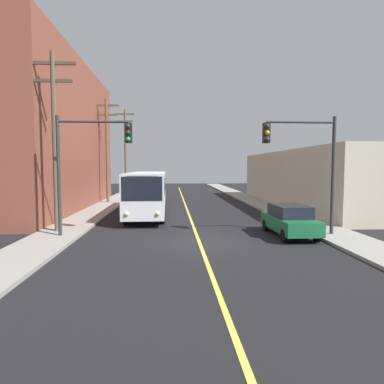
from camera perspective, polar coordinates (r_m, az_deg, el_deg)
The scene contains 14 objects.
ground_plane at distance 16.52m, azimuth 1.23°, elevation -8.40°, with size 120.00×120.00×0.00m, color black.
sidewalk_left at distance 26.96m, azimuth -16.16°, elevation -3.51°, with size 2.50×90.00×0.15m, color gray.
sidewalk_right at distance 27.67m, azimuth 14.65°, elevation -3.29°, with size 2.50×90.00×0.15m, color gray.
lane_stripe_center at distance 31.30m, azimuth -1.02°, elevation -2.44°, with size 0.16×60.00×0.01m, color #D8CC4C.
building_left_brick at distance 32.45m, azimuth -25.76°, elevation 8.26°, with size 10.00×22.61×12.30m.
building_right_warehouse at distance 35.25m, azimuth 23.22°, elevation 2.08°, with size 12.00×25.11×5.06m.
city_bus at distance 25.88m, azimuth -7.35°, elevation 0.18°, with size 2.69×12.18×3.20m.
parked_car_green at distance 18.63m, azimuth 15.92°, elevation -4.49°, with size 1.90×4.44×1.62m.
utility_pole_near at distance 19.86m, azimuth -21.86°, elevation 9.03°, with size 2.40×0.28×9.48m.
utility_pole_mid at distance 34.78m, azimuth -13.94°, elevation 7.44°, with size 2.40×0.28×10.03m.
utility_pole_far at distance 45.87m, azimuth -11.01°, elevation 7.23°, with size 2.40×0.28×10.91m.
traffic_signal_left_corner at distance 18.00m, azimuth -16.69°, elevation 6.25°, with size 3.75×0.48×6.00m.
traffic_signal_right_corner at distance 18.37m, azimuth 18.16°, elevation 6.18°, with size 3.75×0.48×6.00m.
fire_hydrant at distance 21.48m, azimuth 18.99°, elevation -4.12°, with size 0.44×0.26×0.84m.
Camera 1 is at (-1.32, -16.07, 3.58)m, focal length 32.08 mm.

